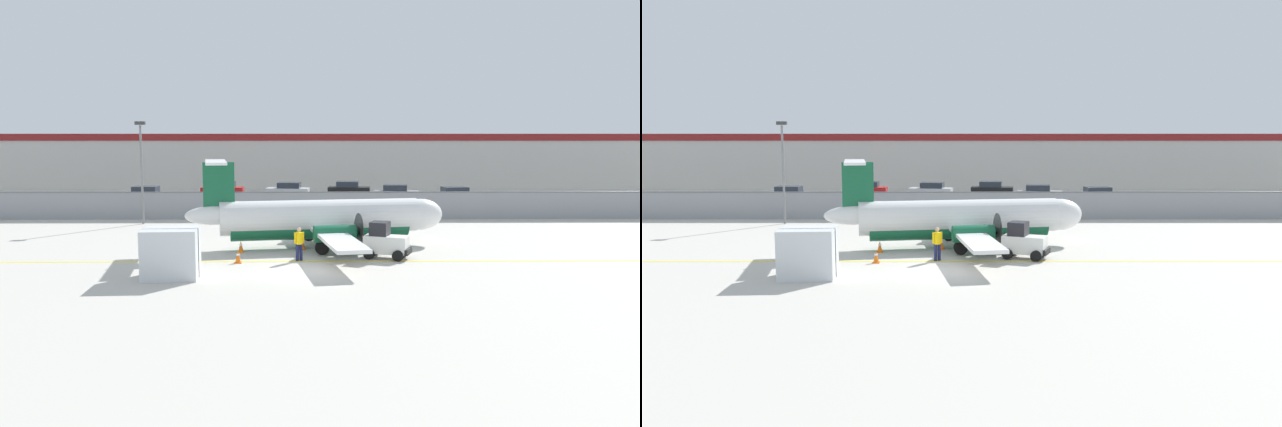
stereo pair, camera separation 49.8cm
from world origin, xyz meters
The scene contains 18 objects.
ground_plane centered at (0.00, 2.00, 0.00)m, with size 140.00×140.00×0.01m.
perimeter_fence centered at (0.00, 18.00, 1.12)m, with size 98.00×0.10×2.10m.
parking_lot_strip centered at (0.00, 29.50, 0.06)m, with size 98.00×17.00×0.12m.
background_building centered at (0.00, 47.99, 3.26)m, with size 91.00×8.10×6.50m.
commuter_airplane centered at (0.82, 6.10, 1.60)m, with size 14.68×16.04×4.92m.
baggage_tug centered at (3.88, 2.85, 0.86)m, with size 2.57×2.03×1.88m.
ground_crew_worker centered at (-0.54, 2.23, 0.95)m, with size 0.53×0.45×1.70m.
cargo_container centered at (-6.12, -1.49, 1.10)m, with size 2.51×2.14×2.20m.
traffic_cone_near_left centered at (-0.42, 5.31, 0.31)m, with size 0.36×0.36×0.64m.
traffic_cone_near_right centered at (-3.55, 1.70, 0.31)m, with size 0.36×0.36×0.64m.
traffic_cone_far_left centered at (-3.74, 4.50, 0.31)m, with size 0.36×0.36×0.64m.
parked_car_0 centered at (-15.03, 28.10, 0.89)m, with size 4.29×2.18×1.58m.
parked_car_1 centered at (-8.94, 33.86, 0.89)m, with size 4.20×2.01×1.58m.
parked_car_2 centered at (-2.35, 32.72, 0.89)m, with size 4.38×2.42×1.58m.
parked_car_3 centered at (3.73, 34.12, 0.89)m, with size 4.38×2.42×1.58m.
parked_car_4 centered at (7.95, 29.61, 0.89)m, with size 4.38×2.41×1.58m.
parked_car_5 centered at (13.02, 27.13, 0.89)m, with size 4.36×2.37×1.58m.
apron_light_pole centered at (-12.01, 15.62, 4.30)m, with size 0.70×0.30×7.27m.
Camera 1 is at (0.21, -28.69, 6.27)m, focal length 35.00 mm.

